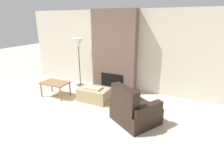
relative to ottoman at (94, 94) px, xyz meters
The scene contains 7 objects.
ground_plane 1.67m from the ottoman, 83.65° to the right, with size 24.00×24.00×0.00m, color beige.
wall_back 1.69m from the ottoman, 81.81° to the left, with size 6.84×0.06×2.60m, color beige.
fireplace 1.49m from the ottoman, 80.11° to the left, with size 1.46×0.64×2.60m.
ottoman is the anchor object (origin of this frame).
armchair 1.51m from the ottoman, 23.32° to the right, with size 1.23×1.22×0.91m.
side_table 1.27m from the ottoman, behind, with size 0.82×0.52×0.46m.
floor_lamp_left 1.91m from the ottoman, 139.94° to the left, with size 0.38×0.38×1.70m.
Camera 1 is at (2.23, -2.40, 2.27)m, focal length 28.00 mm.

